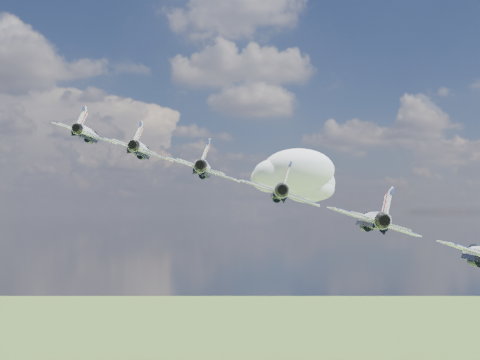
{
  "coord_description": "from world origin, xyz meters",
  "views": [
    {
      "loc": [
        -10.36,
        -81.31,
        139.26
      ],
      "look_at": [
        2.15,
        3.8,
        143.9
      ],
      "focal_mm": 45.0,
      "sensor_mm": 36.0,
      "label": 1
    }
  ],
  "objects": [
    {
      "name": "jet_2",
      "position": [
        -2.59,
        8.47,
        145.75
      ],
      "size": [
        13.91,
        17.35,
        7.75
      ],
      "primitive_type": null,
      "rotation": [
        0.0,
        0.32,
        -0.16
      ],
      "color": "white"
    },
    {
      "name": "jet_4",
      "position": [
        16.39,
        -10.22,
        138.34
      ],
      "size": [
        13.91,
        17.35,
        7.75
      ],
      "primitive_type": null,
      "rotation": [
        0.0,
        0.32,
        -0.16
      ],
      "color": "white"
    },
    {
      "name": "cloud_far",
      "position": [
        63.94,
        239.65,
        157.38
      ],
      "size": [
        63.41,
        49.82,
        24.91
      ],
      "primitive_type": "ellipsoid",
      "color": "white"
    },
    {
      "name": "jet_0",
      "position": [
        -21.58,
        27.17,
        153.16
      ],
      "size": [
        13.91,
        17.35,
        7.75
      ],
      "primitive_type": null,
      "rotation": [
        0.0,
        0.32,
        -0.16
      ],
      "color": "silver"
    },
    {
      "name": "jet_1",
      "position": [
        -12.08,
        17.82,
        149.46
      ],
      "size": [
        13.91,
        17.35,
        7.75
      ],
      "primitive_type": null,
      "rotation": [
        0.0,
        0.32,
        -0.16
      ],
      "color": "silver"
    },
    {
      "name": "jet_3",
      "position": [
        6.9,
        -0.87,
        142.05
      ],
      "size": [
        13.91,
        17.35,
        7.75
      ],
      "primitive_type": null,
      "rotation": [
        0.0,
        0.32,
        -0.16
      ],
      "color": "white"
    }
  ]
}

